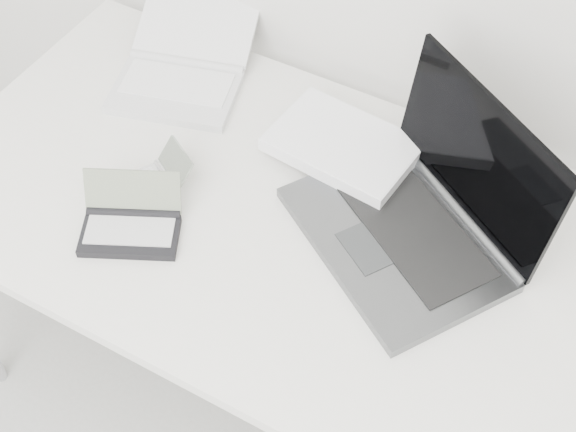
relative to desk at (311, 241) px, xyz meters
The scene contains 5 objects.
desk is the anchor object (origin of this frame).
laptop_large 0.20m from the desk, 45.20° to the left, with size 0.62×0.50×0.29m.
netbook_open_white 0.52m from the desk, 152.91° to the left, with size 0.36×0.41×0.09m.
pda_silver 0.34m from the desk, behind, with size 0.14×0.15×0.07m.
palmtop_charcoal 0.36m from the desk, 149.66° to the right, with size 0.23×0.21×0.10m.
Camera 1 is at (0.43, 0.68, 1.97)m, focal length 50.00 mm.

